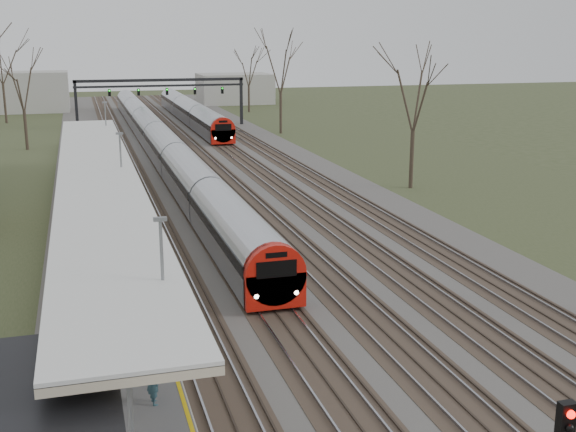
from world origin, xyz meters
name	(u,v)px	position (x,y,z in m)	size (l,w,h in m)	color
track_bed	(202,167)	(0.26, 55.00, 0.06)	(24.00, 160.00, 0.22)	#474442
platform	(99,217)	(-9.05, 37.50, 0.50)	(3.50, 69.00, 1.00)	#9E9B93
canopy	(97,175)	(-9.05, 32.99, 3.93)	(4.10, 50.00, 3.11)	slate
signal_gantry	(161,88)	(0.29, 84.99, 4.91)	(21.00, 0.59, 6.08)	black
tree_east_far	(414,91)	(14.00, 42.00, 7.29)	(5.00, 5.00, 10.30)	#2D231C
train_near	(157,138)	(-2.50, 64.98, 1.48)	(2.62, 90.21, 3.05)	#A2A5AC
train_far	(191,112)	(4.50, 89.05, 1.48)	(2.62, 45.21, 3.05)	#A2A5AC
passenger	(153,379)	(-8.27, 12.24, 1.77)	(0.56, 0.37, 1.53)	#294751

